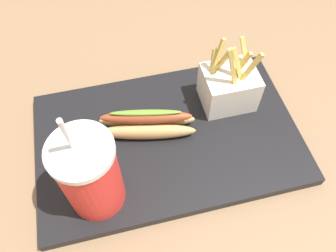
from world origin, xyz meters
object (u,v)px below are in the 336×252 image
(hot_dog_1, at_px, (147,123))
(fries_basket, at_px, (229,87))
(soda_cup, at_px, (90,175))
(ketchup_cup_1, at_px, (70,147))

(hot_dog_1, bearing_deg, fries_basket, -168.07)
(soda_cup, relative_size, hot_dog_1, 1.26)
(soda_cup, bearing_deg, ketchup_cup_1, -69.08)
(fries_basket, relative_size, hot_dog_1, 0.83)
(fries_basket, xyz_separation_m, ketchup_cup_1, (0.31, 0.04, -0.03))
(fries_basket, relative_size, ketchup_cup_1, 4.29)
(soda_cup, height_order, ketchup_cup_1, soda_cup)
(soda_cup, height_order, hot_dog_1, soda_cup)
(soda_cup, xyz_separation_m, ketchup_cup_1, (0.04, -0.10, -0.07))
(fries_basket, xyz_separation_m, hot_dog_1, (0.17, 0.03, -0.02))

